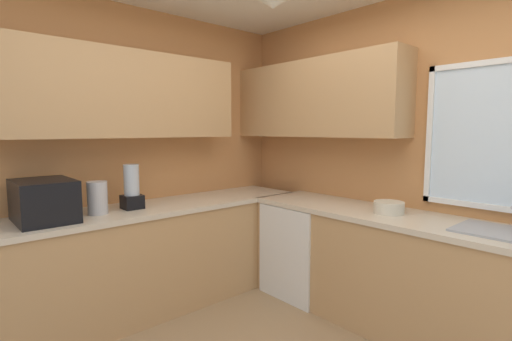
{
  "coord_description": "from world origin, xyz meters",
  "views": [
    {
      "loc": [
        1.33,
        -1.29,
        1.51
      ],
      "look_at": [
        -0.73,
        0.54,
        1.21
      ],
      "focal_mm": 26.2,
      "sensor_mm": 36.0,
      "label": 1
    }
  ],
  "objects": [
    {
      "name": "blender_appliance",
      "position": [
        -1.55,
        -0.06,
        1.04
      ],
      "size": [
        0.15,
        0.15,
        0.36
      ],
      "color": "black",
      "rests_on": "counter_run_left"
    },
    {
      "name": "room_shell",
      "position": [
        -0.77,
        0.54,
        1.82
      ],
      "size": [
        3.85,
        3.4,
        2.64
      ],
      "color": "#C6844C",
      "rests_on": "ground_plane"
    },
    {
      "name": "counter_run_back",
      "position": [
        0.21,
        1.33,
        0.44
      ],
      "size": [
        2.94,
        0.65,
        0.88
      ],
      "color": "tan",
      "rests_on": "ground_plane"
    },
    {
      "name": "kettle",
      "position": [
        -1.53,
        -0.34,
        1.01
      ],
      "size": [
        0.15,
        0.15,
        0.25
      ],
      "primitive_type": "cylinder",
      "color": "#B7B7BC",
      "rests_on": "counter_run_left"
    },
    {
      "name": "dishwasher",
      "position": [
        -0.89,
        1.3,
        0.42
      ],
      "size": [
        0.6,
        0.6,
        0.84
      ],
      "primitive_type": "cube",
      "color": "white",
      "rests_on": "ground_plane"
    },
    {
      "name": "microwave",
      "position": [
        -1.55,
        -0.69,
        1.03
      ],
      "size": [
        0.48,
        0.36,
        0.29
      ],
      "primitive_type": "cube",
      "color": "black",
      "rests_on": "counter_run_left"
    },
    {
      "name": "bowl",
      "position": [
        -0.09,
        1.33,
        0.93
      ],
      "size": [
        0.23,
        0.23,
        0.09
      ],
      "primitive_type": "cylinder",
      "color": "beige",
      "rests_on": "counter_run_back"
    },
    {
      "name": "counter_run_left",
      "position": [
        -1.55,
        0.0,
        0.44
      ],
      "size": [
        0.65,
        3.01,
        0.88
      ],
      "color": "tan",
      "rests_on": "ground_plane"
    }
  ]
}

